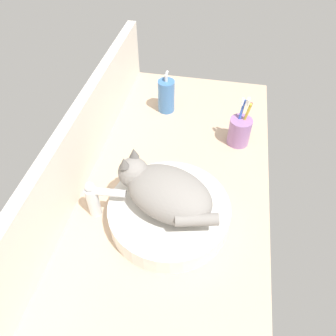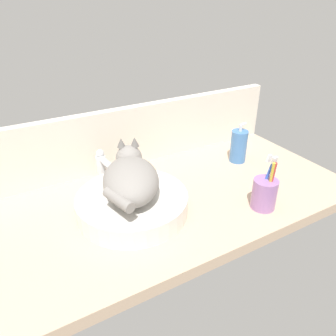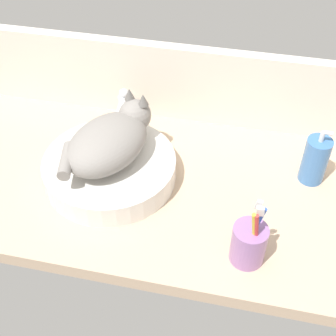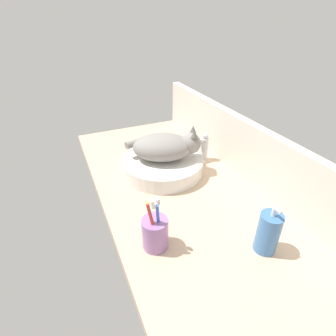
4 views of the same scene
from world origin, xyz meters
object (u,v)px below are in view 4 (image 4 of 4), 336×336
object	(u,v)px
cat	(166,146)
soap_dispenser	(268,233)
faucet	(203,146)
toothbrush_cup	(155,233)
sink_basin	(163,165)

from	to	relation	value
cat	soap_dispenser	world-z (taller)	cat
cat	faucet	world-z (taller)	cat
cat	toothbrush_cup	size ratio (longest dim) A/B	1.61
toothbrush_cup	cat	bearing A→B (deg)	152.54
soap_dispenser	toothbrush_cup	world-z (taller)	toothbrush_cup
sink_basin	toothbrush_cup	size ratio (longest dim) A/B	1.87
sink_basin	soap_dispenser	xyz separation A→B (cm)	(52.60, 11.20, 3.44)
faucet	soap_dispenser	size ratio (longest dim) A/B	0.82
soap_dispenser	faucet	bearing A→B (deg)	169.91
sink_basin	faucet	world-z (taller)	faucet
faucet	cat	bearing A→B (deg)	-83.26
sink_basin	toothbrush_cup	bearing A→B (deg)	-25.64
sink_basin	toothbrush_cup	distance (cm)	42.51
soap_dispenser	toothbrush_cup	distance (cm)	32.88
sink_basin	cat	world-z (taller)	cat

